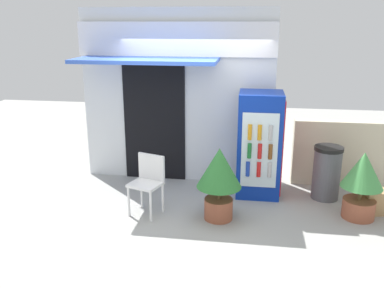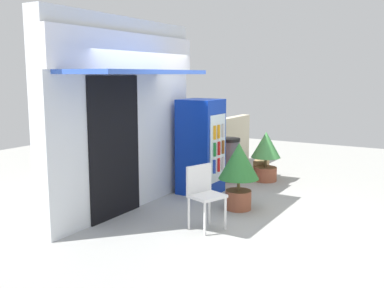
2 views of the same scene
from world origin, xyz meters
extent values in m
plane|color=#A3A39E|center=(0.00, 0.00, 0.00)|extent=(16.00, 16.00, 0.00)
cube|color=silver|center=(-0.33, 1.39, 1.50)|extent=(3.36, 0.29, 3.01)
cube|color=white|center=(-0.33, 1.20, 2.49)|extent=(3.36, 0.08, 0.56)
cube|color=blue|center=(-0.74, 0.78, 2.19)|extent=(2.30, 0.93, 0.06)
cube|color=black|center=(-0.74, 1.23, 1.07)|extent=(1.10, 0.03, 2.14)
cube|color=#0C2D9E|center=(1.11, 0.80, 0.86)|extent=(0.69, 0.67, 1.71)
cube|color=silver|center=(1.11, 0.45, 0.86)|extent=(0.56, 0.02, 1.20)
cube|color=red|center=(1.47, 0.80, 0.86)|extent=(0.02, 0.60, 1.54)
cylinder|color=#1938A5|center=(0.94, 0.43, 0.56)|extent=(0.06, 0.06, 0.24)
cylinder|color=red|center=(1.11, 0.43, 0.56)|extent=(0.06, 0.06, 0.24)
cylinder|color=#B2B2B7|center=(1.28, 0.43, 0.56)|extent=(0.06, 0.06, 0.24)
cylinder|color=#196B2D|center=(0.96, 0.43, 0.86)|extent=(0.06, 0.06, 0.24)
cylinder|color=red|center=(1.12, 0.43, 0.86)|extent=(0.06, 0.06, 0.24)
cylinder|color=brown|center=(1.28, 0.43, 0.86)|extent=(0.06, 0.06, 0.24)
cylinder|color=orange|center=(0.95, 0.43, 1.16)|extent=(0.06, 0.06, 0.24)
cylinder|color=orange|center=(1.10, 0.43, 1.16)|extent=(0.06, 0.06, 0.24)
cylinder|color=#B2B2B7|center=(1.26, 0.43, 1.16)|extent=(0.06, 0.06, 0.24)
cylinder|color=white|center=(-0.78, -0.33, 0.23)|extent=(0.04, 0.04, 0.46)
cylinder|color=white|center=(-0.41, -0.46, 0.23)|extent=(0.04, 0.04, 0.46)
cylinder|color=white|center=(-0.67, -0.02, 0.23)|extent=(0.04, 0.04, 0.46)
cylinder|color=white|center=(-0.30, -0.14, 0.23)|extent=(0.04, 0.04, 0.46)
cube|color=white|center=(-0.54, -0.24, 0.48)|extent=(0.54, 0.51, 0.04)
cube|color=white|center=(-0.48, -0.07, 0.70)|extent=(0.43, 0.18, 0.39)
cylinder|color=#995138|center=(0.54, -0.22, 0.16)|extent=(0.42, 0.42, 0.31)
cylinder|color=brown|center=(0.54, -0.22, 0.41)|extent=(0.05, 0.05, 0.19)
cone|color=#2D7533|center=(0.54, -0.22, 0.79)|extent=(0.65, 0.65, 0.58)
cylinder|color=#995138|center=(2.58, 0.11, 0.14)|extent=(0.47, 0.47, 0.28)
cylinder|color=brown|center=(2.58, 0.11, 0.38)|extent=(0.05, 0.05, 0.20)
cone|color=#47994C|center=(2.58, 0.11, 0.75)|extent=(0.59, 0.59, 0.52)
cylinder|color=#595960|center=(2.20, 0.76, 0.41)|extent=(0.43, 0.43, 0.82)
cylinder|color=black|center=(2.20, 0.76, 0.85)|extent=(0.46, 0.46, 0.06)
cube|color=beige|center=(3.10, 1.39, 0.58)|extent=(2.78, 0.20, 1.15)
cube|color=tan|center=(2.86, 0.31, 0.18)|extent=(0.38, 0.34, 0.36)
camera|label=1|loc=(0.96, -5.69, 2.80)|focal=38.40mm
camera|label=2|loc=(-5.75, -3.07, 2.15)|focal=41.23mm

